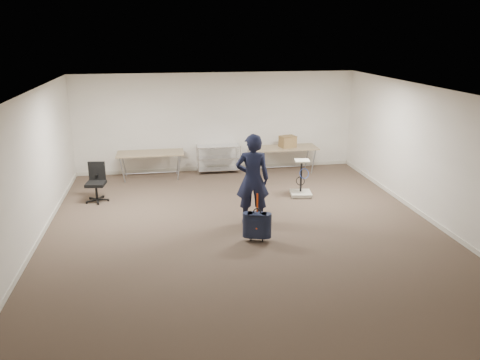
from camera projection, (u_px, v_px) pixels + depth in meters
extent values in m
plane|color=#413428|center=(244.00, 230.00, 9.54)|extent=(9.00, 9.00, 0.00)
plane|color=silver|center=(217.00, 122.00, 13.35)|extent=(8.00, 0.00, 8.00)
plane|color=silver|center=(318.00, 279.00, 4.88)|extent=(8.00, 0.00, 8.00)
plane|color=silver|center=(27.00, 174.00, 8.49)|extent=(0.00, 9.00, 9.00)
plane|color=silver|center=(433.00, 156.00, 9.74)|extent=(0.00, 9.00, 9.00)
plane|color=white|center=(244.00, 92.00, 8.69)|extent=(8.00, 8.00, 0.00)
cube|color=silver|center=(218.00, 168.00, 13.74)|extent=(8.00, 0.02, 0.10)
cube|color=silver|center=(38.00, 242.00, 8.90)|extent=(0.02, 9.00, 0.10)
cube|color=silver|center=(425.00, 216.00, 10.15)|extent=(0.02, 9.00, 0.10)
cube|color=#8C7556|center=(150.00, 153.00, 12.74)|extent=(1.80, 0.75, 0.03)
cylinder|color=#93959B|center=(152.00, 173.00, 12.91)|extent=(1.50, 0.02, 0.02)
cylinder|color=#93959B|center=(122.00, 170.00, 12.45)|extent=(0.13, 0.04, 0.69)
cylinder|color=#93959B|center=(179.00, 168.00, 12.68)|extent=(0.13, 0.04, 0.69)
cylinder|color=#93959B|center=(124.00, 164.00, 13.01)|extent=(0.13, 0.04, 0.69)
cylinder|color=#93959B|center=(178.00, 162.00, 13.25)|extent=(0.13, 0.04, 0.69)
cube|color=#8C7556|center=(286.00, 148.00, 13.33)|extent=(1.80, 0.75, 0.03)
cylinder|color=#93959B|center=(285.00, 167.00, 13.50)|extent=(1.50, 0.02, 0.02)
cylinder|color=#93959B|center=(262.00, 164.00, 13.04)|extent=(0.13, 0.04, 0.69)
cylinder|color=#93959B|center=(313.00, 162.00, 13.28)|extent=(0.13, 0.04, 0.69)
cylinder|color=#93959B|center=(258.00, 159.00, 13.61)|extent=(0.13, 0.04, 0.69)
cylinder|color=#93959B|center=(307.00, 156.00, 13.84)|extent=(0.13, 0.04, 0.69)
cylinder|color=silver|center=(198.00, 162.00, 13.06)|extent=(0.02, 0.02, 0.80)
cylinder|color=silver|center=(241.00, 160.00, 13.25)|extent=(0.02, 0.02, 0.80)
cylinder|color=silver|center=(197.00, 158.00, 13.48)|extent=(0.02, 0.02, 0.80)
cylinder|color=silver|center=(238.00, 156.00, 13.67)|extent=(0.02, 0.02, 0.80)
cube|color=silver|center=(219.00, 169.00, 13.46)|extent=(1.20, 0.45, 0.02)
cube|color=silver|center=(219.00, 157.00, 13.35)|extent=(1.20, 0.45, 0.02)
cube|color=silver|center=(218.00, 146.00, 13.25)|extent=(1.20, 0.45, 0.01)
imported|color=black|center=(252.00, 179.00, 9.67)|extent=(0.75, 0.54, 1.92)
cube|color=#151F30|center=(257.00, 225.00, 8.95)|extent=(0.40, 0.29, 0.49)
cube|color=black|center=(257.00, 237.00, 9.04)|extent=(0.35, 0.23, 0.03)
cylinder|color=black|center=(251.00, 239.00, 9.05)|extent=(0.04, 0.07, 0.07)
cylinder|color=black|center=(263.00, 240.00, 9.03)|extent=(0.04, 0.07, 0.07)
torus|color=black|center=(257.00, 212.00, 8.87)|extent=(0.15, 0.06, 0.15)
cube|color=#EC440C|center=(257.00, 203.00, 8.83)|extent=(0.03, 0.01, 0.37)
cylinder|color=black|center=(97.00, 200.00, 11.17)|extent=(0.56, 0.56, 0.08)
cylinder|color=black|center=(97.00, 192.00, 11.11)|extent=(0.06, 0.06, 0.37)
cube|color=black|center=(96.00, 184.00, 11.05)|extent=(0.48, 0.48, 0.07)
cube|color=black|center=(97.00, 171.00, 11.16)|extent=(0.40, 0.11, 0.45)
cube|color=beige|center=(301.00, 193.00, 11.53)|extent=(0.56, 0.56, 0.08)
cylinder|color=black|center=(295.00, 198.00, 11.33)|extent=(0.06, 0.06, 0.04)
cylinder|color=black|center=(301.00, 176.00, 11.45)|extent=(0.05, 0.05, 0.80)
cube|color=beige|center=(302.00, 161.00, 11.28)|extent=(0.39, 0.34, 0.04)
torus|color=blue|center=(305.00, 173.00, 11.30)|extent=(0.27, 0.14, 0.25)
cube|color=#9C8048|center=(288.00, 141.00, 13.30)|extent=(0.50, 0.42, 0.32)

